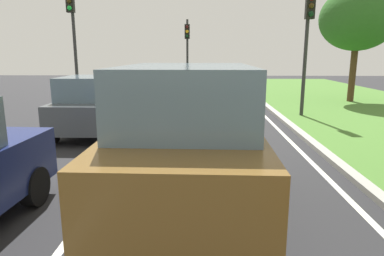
# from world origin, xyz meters

# --- Properties ---
(ground_plane) EXTENTS (60.00, 60.00, 0.00)m
(ground_plane) POSITION_xyz_m (0.00, 14.00, 0.00)
(ground_plane) COLOR #262628
(lane_line_center) EXTENTS (0.12, 32.00, 0.01)m
(lane_line_center) POSITION_xyz_m (-0.70, 14.00, 0.00)
(lane_line_center) COLOR silver
(lane_line_center) RESTS_ON ground
(lane_line_right_edge) EXTENTS (0.12, 32.00, 0.01)m
(lane_line_right_edge) POSITION_xyz_m (3.60, 14.00, 0.00)
(lane_line_right_edge) COLOR silver
(lane_line_right_edge) RESTS_ON ground
(curb_right) EXTENTS (0.24, 48.00, 0.12)m
(curb_right) POSITION_xyz_m (4.10, 14.00, 0.06)
(curb_right) COLOR #9E9B93
(curb_right) RESTS_ON ground
(car_suv_ahead) EXTENTS (2.04, 4.53, 2.28)m
(car_suv_ahead) POSITION_xyz_m (0.88, 8.82, 1.17)
(car_suv_ahead) COLOR brown
(car_suv_ahead) RESTS_ON ground
(car_hatchback_far) EXTENTS (1.73, 3.70, 1.78)m
(car_hatchback_far) POSITION_xyz_m (-2.31, 14.32, 0.88)
(car_hatchback_far) COLOR #474C51
(car_hatchback_far) RESTS_ON ground
(traffic_light_near_right) EXTENTS (0.32, 0.50, 4.73)m
(traffic_light_near_right) POSITION_xyz_m (5.03, 17.37, 3.26)
(traffic_light_near_right) COLOR #2D2D2D
(traffic_light_near_right) RESTS_ON ground
(traffic_light_overhead_left) EXTENTS (0.32, 0.50, 5.33)m
(traffic_light_overhead_left) POSITION_xyz_m (-4.66, 19.50, 3.60)
(traffic_light_overhead_left) COLOR #2D2D2D
(traffic_light_overhead_left) RESTS_ON ground
(traffic_light_far_median) EXTENTS (0.32, 0.50, 4.59)m
(traffic_light_far_median) POSITION_xyz_m (0.11, 26.48, 3.08)
(traffic_light_far_median) COLOR #2D2D2D
(traffic_light_far_median) RESTS_ON ground
(tree_roadside_far) EXTENTS (3.66, 3.66, 5.70)m
(tree_roadside_far) POSITION_xyz_m (8.70, 21.71, 4.12)
(tree_roadside_far) COLOR #4C331E
(tree_roadside_far) RESTS_ON ground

